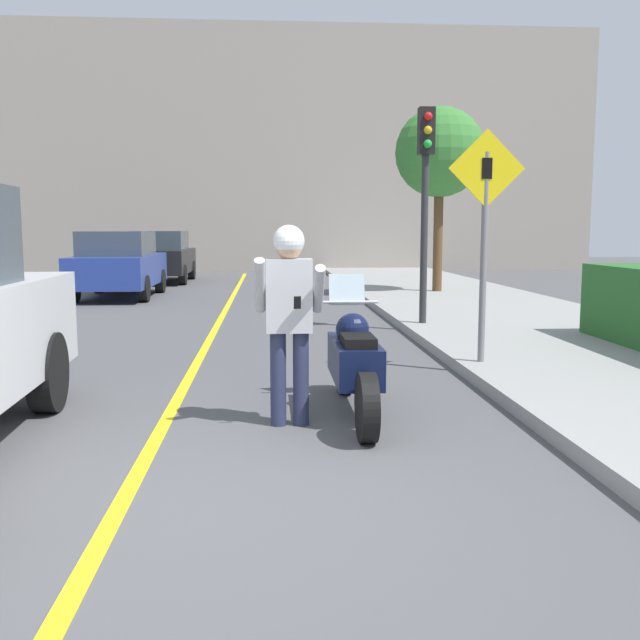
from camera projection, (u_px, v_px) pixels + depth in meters
The scene contains 11 objects.
ground_plane at pixel (215, 511), 4.37m from camera, with size 80.00×80.00×0.00m, color #4C4C4F.
sidewalk_curb at pixel (637, 366), 8.66m from camera, with size 4.40×44.00×0.14m.
road_center_line at pixel (204, 349), 10.27m from camera, with size 0.12×36.00×0.01m.
building_backdrop at pixel (260, 150), 29.47m from camera, with size 28.00×1.20×9.98m.
motorcycle at pixel (354, 363), 6.62m from camera, with size 0.62×2.33×1.27m.
person_biker at pixel (289, 303), 6.17m from camera, with size 0.59×0.48×1.76m.
crossing_sign at pixel (485, 224), 8.37m from camera, with size 0.91×0.08×2.74m.
traffic_light at pixel (425, 174), 11.82m from camera, with size 0.26×0.30×3.57m.
street_tree at pixel (440, 153), 18.02m from camera, with size 2.26×2.26×4.66m.
parked_car_blue at pixel (119, 264), 18.10m from camera, with size 1.88×4.20×1.68m.
parked_car_black at pixel (161, 256), 23.41m from camera, with size 1.88×4.20×1.68m.
Camera 1 is at (0.35, -4.23, 1.72)m, focal length 40.00 mm.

